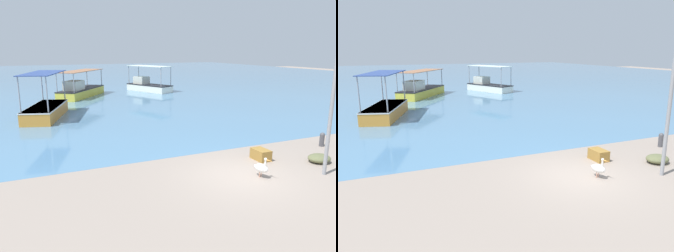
# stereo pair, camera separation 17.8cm
# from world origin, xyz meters

# --- Properties ---
(ground) EXTENTS (120.00, 120.00, 0.00)m
(ground) POSITION_xyz_m (0.00, 0.00, 0.00)
(ground) COLOR gray
(harbor_water) EXTENTS (110.00, 90.00, 0.00)m
(harbor_water) POSITION_xyz_m (0.00, 48.00, 0.00)
(harbor_water) COLOR teal
(harbor_water) RESTS_ON ground
(fishing_boat_outer) EXTENTS (5.55, 6.70, 2.56)m
(fishing_boat_outer) POSITION_xyz_m (-1.94, 23.50, 0.67)
(fishing_boat_outer) COLOR gold
(fishing_boat_outer) RESTS_ON harbor_water
(fishing_boat_center) EXTENTS (3.93, 5.86, 2.80)m
(fishing_boat_center) POSITION_xyz_m (5.79, 25.13, 0.64)
(fishing_boat_center) COLOR white
(fishing_boat_center) RESTS_ON harbor_water
(fishing_boat_far_right) EXTENTS (3.56, 5.98, 3.08)m
(fishing_boat_far_right) POSITION_xyz_m (-5.83, 14.25, 0.60)
(fishing_boat_far_right) COLOR orange
(fishing_boat_far_right) RESTS_ON harbor_water
(pelican) EXTENTS (0.40, 0.80, 0.80)m
(pelican) POSITION_xyz_m (0.57, -0.40, 0.38)
(pelican) COLOR #E0997A
(pelican) RESTS_ON ground
(lamp_post) EXTENTS (0.28, 0.28, 6.54)m
(lamp_post) POSITION_xyz_m (2.94, -1.14, 3.64)
(lamp_post) COLOR gray
(lamp_post) RESTS_ON ground
(mooring_bollard) EXTENTS (0.23, 0.23, 0.69)m
(mooring_bollard) POSITION_xyz_m (5.89, 1.57, 0.37)
(mooring_bollard) COLOR #47474C
(mooring_bollard) RESTS_ON ground
(net_pile) EXTENTS (0.98, 0.83, 0.35)m
(net_pile) POSITION_xyz_m (3.89, -0.07, 0.18)
(net_pile) COLOR #646743
(net_pile) RESTS_ON ground
(cargo_crate) EXTENTS (0.55, 0.83, 0.46)m
(cargo_crate) POSITION_xyz_m (1.87, 1.20, 0.23)
(cargo_crate) COLOR olive
(cargo_crate) RESTS_ON ground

